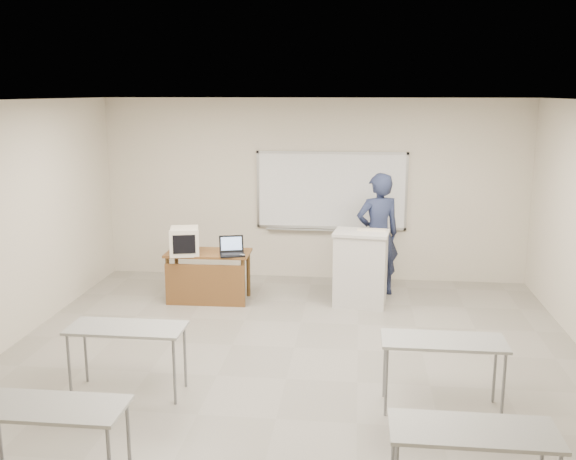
# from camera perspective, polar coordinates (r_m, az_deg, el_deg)

# --- Properties ---
(floor) EXTENTS (7.00, 8.00, 0.01)m
(floor) POSITION_cam_1_polar(r_m,az_deg,el_deg) (7.24, -0.15, -13.13)
(floor) COLOR gray
(floor) RESTS_ON ground
(whiteboard) EXTENTS (2.48, 0.10, 1.31)m
(whiteboard) POSITION_cam_1_polar(r_m,az_deg,el_deg) (10.60, 3.87, 3.42)
(whiteboard) COLOR white
(whiteboard) RESTS_ON floor
(student_desks) EXTENTS (4.40, 2.20, 0.73)m
(student_desks) POSITION_cam_1_polar(r_m,az_deg,el_deg) (5.74, -1.70, -12.76)
(student_desks) COLOR #9C9C97
(student_desks) RESTS_ON floor
(instructor_desk) EXTENTS (1.24, 0.62, 0.75)m
(instructor_desk) POSITION_cam_1_polar(r_m,az_deg,el_deg) (9.61, -7.21, -3.47)
(instructor_desk) COLOR brown
(instructor_desk) RESTS_ON floor
(podium) EXTENTS (0.79, 0.57, 1.11)m
(podium) POSITION_cam_1_polar(r_m,az_deg,el_deg) (9.49, 6.47, -3.38)
(podium) COLOR silver
(podium) RESTS_ON floor
(crt_monitor) EXTENTS (0.42, 0.47, 0.40)m
(crt_monitor) POSITION_cam_1_polar(r_m,az_deg,el_deg) (9.57, -9.21, -0.95)
(crt_monitor) COLOR beige
(crt_monitor) RESTS_ON instructor_desk
(laptop) EXTENTS (0.36, 0.33, 0.26)m
(laptop) POSITION_cam_1_polar(r_m,az_deg,el_deg) (9.44, -4.91, -1.84)
(laptop) COLOR black
(laptop) RESTS_ON instructor_desk
(mouse) EXTENTS (0.09, 0.07, 0.03)m
(mouse) POSITION_cam_1_polar(r_m,az_deg,el_deg) (9.35, -4.10, -2.24)
(mouse) COLOR #9A9CA2
(mouse) RESTS_ON instructor_desk
(keyboard) EXTENTS (0.43, 0.18, 0.02)m
(keyboard) POSITION_cam_1_polar(r_m,az_deg,el_deg) (9.44, 7.46, 0.02)
(keyboard) COLOR beige
(keyboard) RESTS_ON podium
(presenter) EXTENTS (0.81, 0.67, 1.90)m
(presenter) POSITION_cam_1_polar(r_m,az_deg,el_deg) (9.92, 7.99, -0.39)
(presenter) COLOR black
(presenter) RESTS_ON floor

